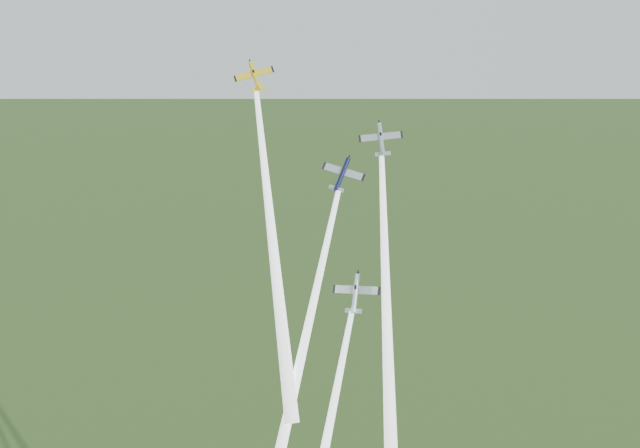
{
  "coord_description": "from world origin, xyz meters",
  "views": [
    {
      "loc": [
        17.01,
        -136.5,
        130.48
      ],
      "look_at": [
        0.0,
        -6.0,
        92.0
      ],
      "focal_mm": 45.0,
      "sensor_mm": 36.0,
      "label": 1
    }
  ],
  "objects_px": {
    "plane_navy": "(342,174)",
    "plane_silver_right": "(381,139)",
    "plane_silver_low": "(356,293)",
    "plane_yellow": "(255,76)"
  },
  "relations": [
    {
      "from": "plane_navy",
      "to": "plane_silver_low",
      "type": "xyz_separation_m",
      "value": [
        3.42,
        -9.68,
        -18.35
      ]
    },
    {
      "from": "plane_silver_right",
      "to": "plane_silver_low",
      "type": "relative_size",
      "value": 0.9
    },
    {
      "from": "plane_silver_right",
      "to": "plane_silver_low",
      "type": "xyz_separation_m",
      "value": [
        -3.19,
        -10.8,
        -24.48
      ]
    },
    {
      "from": "plane_silver_low",
      "to": "plane_yellow",
      "type": "bearing_deg",
      "value": 154.29
    },
    {
      "from": "plane_yellow",
      "to": "plane_silver_right",
      "type": "height_order",
      "value": "plane_yellow"
    },
    {
      "from": "plane_yellow",
      "to": "plane_silver_right",
      "type": "distance_m",
      "value": 26.17
    },
    {
      "from": "plane_yellow",
      "to": "plane_navy",
      "type": "relative_size",
      "value": 0.93
    },
    {
      "from": "plane_yellow",
      "to": "plane_navy",
      "type": "height_order",
      "value": "plane_yellow"
    },
    {
      "from": "plane_navy",
      "to": "plane_silver_low",
      "type": "height_order",
      "value": "plane_navy"
    },
    {
      "from": "plane_navy",
      "to": "plane_silver_right",
      "type": "bearing_deg",
      "value": 25.74
    }
  ]
}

